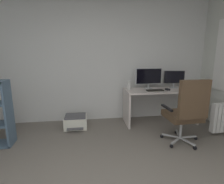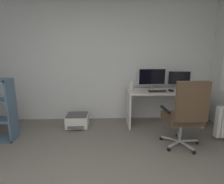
{
  "view_description": "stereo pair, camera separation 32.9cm",
  "coord_description": "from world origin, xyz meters",
  "px_view_note": "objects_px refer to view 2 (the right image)",
  "views": [
    {
      "loc": [
        -0.09,
        -1.13,
        1.47
      ],
      "look_at": [
        0.37,
        2.06,
        0.77
      ],
      "focal_mm": 28.82,
      "sensor_mm": 36.0,
      "label": 1
    },
    {
      "loc": [
        0.24,
        -1.16,
        1.47
      ],
      "look_at": [
        0.37,
        2.06,
        0.77
      ],
      "focal_mm": 28.82,
      "sensor_mm": 36.0,
      "label": 2
    }
  ],
  "objects_px": {
    "computer_mouse": "(171,91)",
    "printer": "(77,120)",
    "keyboard": "(157,91)",
    "desktop_speaker": "(131,86)",
    "monitor_main": "(152,77)",
    "monitor_secondary": "(179,79)",
    "office_chair": "(185,113)",
    "desk": "(164,99)"
  },
  "relations": [
    {
      "from": "keyboard",
      "to": "computer_mouse",
      "type": "distance_m",
      "value": 0.28
    },
    {
      "from": "monitor_main",
      "to": "desktop_speaker",
      "type": "relative_size",
      "value": 3.46
    },
    {
      "from": "computer_mouse",
      "to": "desk",
      "type": "bearing_deg",
      "value": 125.44
    },
    {
      "from": "monitor_main",
      "to": "printer",
      "type": "relative_size",
      "value": 1.27
    },
    {
      "from": "printer",
      "to": "computer_mouse",
      "type": "bearing_deg",
      "value": -1.88
    },
    {
      "from": "monitor_secondary",
      "to": "computer_mouse",
      "type": "xyz_separation_m",
      "value": [
        -0.24,
        -0.23,
        -0.2
      ]
    },
    {
      "from": "computer_mouse",
      "to": "printer",
      "type": "height_order",
      "value": "computer_mouse"
    },
    {
      "from": "monitor_main",
      "to": "computer_mouse",
      "type": "distance_m",
      "value": 0.47
    },
    {
      "from": "keyboard",
      "to": "office_chair",
      "type": "height_order",
      "value": "office_chair"
    },
    {
      "from": "desktop_speaker",
      "to": "office_chair",
      "type": "distance_m",
      "value": 1.29
    },
    {
      "from": "desk",
      "to": "desktop_speaker",
      "type": "distance_m",
      "value": 0.72
    },
    {
      "from": "monitor_secondary",
      "to": "office_chair",
      "type": "distance_m",
      "value": 1.22
    },
    {
      "from": "monitor_main",
      "to": "monitor_secondary",
      "type": "distance_m",
      "value": 0.58
    },
    {
      "from": "desktop_speaker",
      "to": "printer",
      "type": "height_order",
      "value": "desktop_speaker"
    },
    {
      "from": "monitor_secondary",
      "to": "computer_mouse",
      "type": "bearing_deg",
      "value": -136.33
    },
    {
      "from": "desktop_speaker",
      "to": "monitor_main",
      "type": "bearing_deg",
      "value": 6.3
    },
    {
      "from": "desktop_speaker",
      "to": "printer",
      "type": "bearing_deg",
      "value": -173.67
    },
    {
      "from": "monitor_main",
      "to": "printer",
      "type": "height_order",
      "value": "monitor_main"
    },
    {
      "from": "monitor_main",
      "to": "desktop_speaker",
      "type": "xyz_separation_m",
      "value": [
        -0.43,
        -0.05,
        -0.17
      ]
    },
    {
      "from": "computer_mouse",
      "to": "desktop_speaker",
      "type": "height_order",
      "value": "desktop_speaker"
    },
    {
      "from": "office_chair",
      "to": "monitor_main",
      "type": "bearing_deg",
      "value": 102.06
    },
    {
      "from": "monitor_secondary",
      "to": "office_chair",
      "type": "xyz_separation_m",
      "value": [
        -0.34,
        -1.12,
        -0.36
      ]
    },
    {
      "from": "office_chair",
      "to": "printer",
      "type": "distance_m",
      "value": 2.07
    },
    {
      "from": "office_chair",
      "to": "printer",
      "type": "bearing_deg",
      "value": 151.93
    },
    {
      "from": "monitor_main",
      "to": "monitor_secondary",
      "type": "relative_size",
      "value": 1.37
    },
    {
      "from": "monitor_secondary",
      "to": "printer",
      "type": "relative_size",
      "value": 0.93
    },
    {
      "from": "desk",
      "to": "computer_mouse",
      "type": "height_order",
      "value": "computer_mouse"
    },
    {
      "from": "monitor_main",
      "to": "office_chair",
      "type": "xyz_separation_m",
      "value": [
        0.24,
        -1.12,
        -0.4
      ]
    },
    {
      "from": "desk",
      "to": "desktop_speaker",
      "type": "xyz_separation_m",
      "value": [
        -0.67,
        0.08,
        0.27
      ]
    },
    {
      "from": "keyboard",
      "to": "computer_mouse",
      "type": "xyz_separation_m",
      "value": [
        0.28,
        0.02,
        0.01
      ]
    },
    {
      "from": "keyboard",
      "to": "office_chair",
      "type": "relative_size",
      "value": 0.31
    },
    {
      "from": "desktop_speaker",
      "to": "office_chair",
      "type": "xyz_separation_m",
      "value": [
        0.67,
        -1.07,
        -0.23
      ]
    },
    {
      "from": "desktop_speaker",
      "to": "printer",
      "type": "xyz_separation_m",
      "value": [
        -1.11,
        -0.12,
        -0.68
      ]
    },
    {
      "from": "computer_mouse",
      "to": "monitor_main",
      "type": "bearing_deg",
      "value": 137.83
    },
    {
      "from": "office_chair",
      "to": "printer",
      "type": "xyz_separation_m",
      "value": [
        -1.78,
        0.95,
        -0.45
      ]
    },
    {
      "from": "keyboard",
      "to": "desktop_speaker",
      "type": "xyz_separation_m",
      "value": [
        -0.48,
        0.2,
        0.07
      ]
    },
    {
      "from": "desk",
      "to": "printer",
      "type": "height_order",
      "value": "desk"
    },
    {
      "from": "monitor_main",
      "to": "desktop_speaker",
      "type": "distance_m",
      "value": 0.46
    },
    {
      "from": "desk",
      "to": "monitor_main",
      "type": "height_order",
      "value": "monitor_main"
    },
    {
      "from": "monitor_main",
      "to": "desktop_speaker",
      "type": "bearing_deg",
      "value": -173.7
    },
    {
      "from": "monitor_main",
      "to": "monitor_secondary",
      "type": "xyz_separation_m",
      "value": [
        0.57,
        0.0,
        -0.04
      ]
    },
    {
      "from": "printer",
      "to": "monitor_main",
      "type": "bearing_deg",
      "value": 6.32
    }
  ]
}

